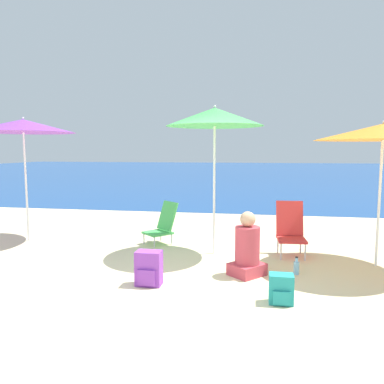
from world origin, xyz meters
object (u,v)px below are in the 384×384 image
at_px(beach_umbrella_orange, 383,132).
at_px(water_bottle, 296,267).
at_px(beach_umbrella_green, 215,117).
at_px(beach_chair_red, 290,228).
at_px(person_seated_near, 247,249).
at_px(backpack_purple, 149,268).
at_px(beach_chair_green, 163,224).
at_px(backpack_teal, 281,289).
at_px(beach_umbrella_purple, 23,126).

height_order(beach_umbrella_orange, water_bottle, beach_umbrella_orange).
xyz_separation_m(beach_umbrella_green, beach_chair_red, (1.21, 0.14, -1.76)).
bearing_deg(person_seated_near, beach_umbrella_green, 161.82).
relative_size(beach_umbrella_orange, backpack_purple, 4.84).
relative_size(beach_chair_green, backpack_teal, 2.29).
relative_size(beach_chair_green, backpack_purple, 1.74).
bearing_deg(beach_chair_green, backpack_teal, -8.87).
height_order(beach_umbrella_green, backpack_teal, beach_umbrella_green).
bearing_deg(water_bottle, backpack_purple, -158.44).
bearing_deg(person_seated_near, beach_umbrella_purple, -154.78).
height_order(backpack_teal, water_bottle, backpack_teal).
relative_size(beach_umbrella_purple, backpack_teal, 6.94).
relative_size(backpack_teal, backpack_purple, 0.76).
relative_size(beach_chair_red, person_seated_near, 0.98).
bearing_deg(person_seated_near, beach_chair_green, 178.14).
xyz_separation_m(backpack_purple, water_bottle, (1.85, 0.73, -0.12)).
bearing_deg(beach_umbrella_purple, backpack_purple, -32.61).
distance_m(beach_umbrella_green, beach_umbrella_purple, 3.48).
bearing_deg(water_bottle, backpack_teal, -104.57).
xyz_separation_m(beach_umbrella_orange, person_seated_near, (-1.83, -0.72, -1.57)).
relative_size(beach_umbrella_green, beach_umbrella_purple, 1.05).
height_order(beach_chair_red, water_bottle, beach_chair_red).
relative_size(person_seated_near, water_bottle, 3.56).
xyz_separation_m(beach_chair_green, water_bottle, (2.20, -1.34, -0.26)).
bearing_deg(backpack_purple, water_bottle, 21.56).
distance_m(beach_chair_red, water_bottle, 1.04).
xyz_separation_m(beach_chair_green, person_seated_near, (1.54, -1.49, -0.00)).
bearing_deg(beach_umbrella_orange, water_bottle, -154.21).
height_order(beach_chair_green, water_bottle, beach_chair_green).
distance_m(beach_umbrella_orange, water_bottle, 2.24).
distance_m(beach_umbrella_green, water_bottle, 2.56).
bearing_deg(water_bottle, person_seated_near, -167.33).
bearing_deg(backpack_purple, beach_umbrella_purple, 147.39).
xyz_separation_m(backpack_teal, backpack_purple, (-1.59, 0.29, 0.05)).
xyz_separation_m(beach_umbrella_green, beach_umbrella_purple, (-3.47, 0.24, -0.08)).
distance_m(beach_chair_green, backpack_teal, 3.06).
distance_m(beach_chair_green, person_seated_near, 2.14).
height_order(beach_umbrella_orange, beach_chair_green, beach_umbrella_orange).
height_order(backpack_teal, backpack_purple, backpack_purple).
bearing_deg(backpack_teal, backpack_purple, 169.49).
relative_size(beach_umbrella_purple, beach_chair_green, 3.03).
xyz_separation_m(beach_chair_red, backpack_purple, (-1.85, -1.71, -0.22)).
bearing_deg(beach_chair_red, beach_umbrella_green, -176.74).
distance_m(beach_chair_red, backpack_purple, 2.53).
distance_m(beach_umbrella_green, beach_umbrella_orange, 2.42).
xyz_separation_m(beach_umbrella_green, beach_chair_green, (-0.98, 0.50, -1.83)).
bearing_deg(beach_umbrella_purple, water_bottle, -12.98).
bearing_deg(beach_umbrella_purple, beach_chair_green, 5.88).
height_order(beach_chair_red, person_seated_near, person_seated_near).
bearing_deg(beach_umbrella_purple, person_seated_near, -16.96).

